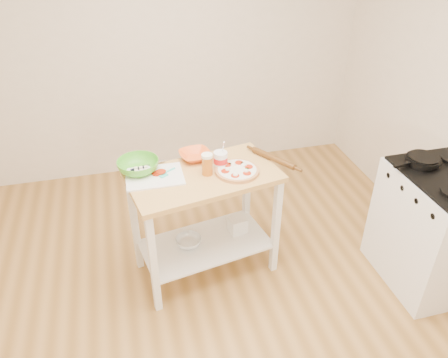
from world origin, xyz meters
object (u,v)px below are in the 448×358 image
green_bowl (138,166)px  rolling_pin (273,158)px  pizza (237,170)px  knife (143,167)px  beer_pint (207,164)px  orange_bowl (195,155)px  spatula (167,173)px  shelf_glass_bowl (189,241)px  gas_stove (437,228)px  cutting_board (154,176)px  prep_island (204,204)px  shelf_bin (237,224)px  skillet (422,160)px  yogurt_tub (220,160)px

green_bowl → rolling_pin: size_ratio=0.76×
pizza → green_bowl: 0.71m
knife → beer_pint: (0.44, -0.18, 0.06)m
orange_bowl → green_bowl: green_bowl is taller
spatula → shelf_glass_bowl: size_ratio=0.63×
gas_stove → spatula: (-1.92, 0.57, 0.44)m
cutting_board → rolling_pin: size_ratio=1.03×
prep_island → gas_stove: 1.75m
pizza → cutting_board: 0.59m
green_bowl → cutting_board: bearing=-45.1°
spatula → orange_bowl: (0.24, 0.17, 0.01)m
prep_island → shelf_bin: (0.28, 0.08, -0.32)m
gas_stove → cutting_board: gas_stove is taller
rolling_pin → spatula: bearing=179.6°
spatula → rolling_pin: (0.80, -0.01, 0.01)m
skillet → yogurt_tub: yogurt_tub is taller
spatula → orange_bowl: size_ratio=0.56×
skillet → shelf_bin: bearing=154.2°
knife → beer_pint: size_ratio=1.63×
spatula → rolling_pin: 0.80m
pizza → cutting_board: (-0.58, 0.09, -0.01)m
knife → yogurt_tub: bearing=-28.6°
spatula → orange_bowl: orange_bowl is taller
gas_stove → knife: (-2.07, 0.69, 0.44)m
cutting_board → yogurt_tub: yogurt_tub is taller
beer_pint → rolling_pin: beer_pint is taller
spatula → shelf_glass_bowl: 0.64m
prep_island → shelf_glass_bowl: size_ratio=5.67×
pizza → shelf_bin: bearing=69.7°
shelf_glass_bowl → shelf_bin: 0.42m
knife → gas_stove: bearing=-35.5°
pizza → spatula: 0.50m
prep_island → cutting_board: 0.44m
cutting_board → yogurt_tub: (0.49, 0.02, 0.05)m
beer_pint → spatula: bearing=167.7°
shelf_bin → spatula: bearing=-177.4°
skillet → cutting_board: bearing=160.7°
orange_bowl → shelf_glass_bowl: orange_bowl is taller
gas_stove → rolling_pin: (-1.12, 0.56, 0.45)m
prep_island → yogurt_tub: 0.36m
pizza → rolling_pin: size_ratio=0.81×
pizza → yogurt_tub: size_ratio=1.44×
gas_stove → orange_bowl: bearing=155.8°
prep_island → green_bowl: size_ratio=3.88×
green_bowl → rolling_pin: bearing=-5.7°
rolling_pin → shelf_bin: size_ratio=2.98×
prep_island → gas_stove: bearing=-17.0°
knife → green_bowl: size_ratio=0.88×
gas_stove → spatula: bearing=163.1°
skillet → pizza: size_ratio=1.21×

